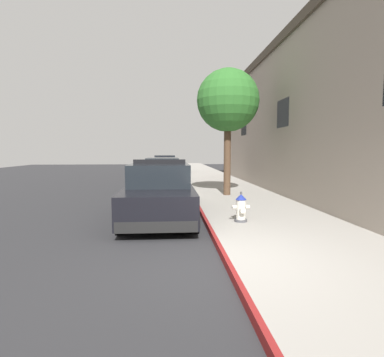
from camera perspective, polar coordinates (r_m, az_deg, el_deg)
ground_plane at (r=15.56m, az=-16.26°, el=-2.59°), size 32.04×60.00×0.20m
sidewalk_pavement at (r=15.43m, az=6.07°, el=-1.83°), size 3.48×60.00×0.15m
curb_painted_edge at (r=15.22m, az=-0.55°, el=-1.90°), size 0.08×60.00×0.15m
storefront_building at (r=14.45m, az=28.72°, el=9.87°), size 6.78×23.31×6.55m
police_cruiser at (r=8.98m, az=-5.95°, el=-2.49°), size 1.94×4.84×1.68m
parked_car_silver_ahead at (r=16.35m, az=-5.41°, el=0.91°), size 1.94×4.84×1.56m
parked_car_dark_far at (r=26.13m, az=-4.98°, el=2.47°), size 1.94×4.84×1.56m
fire_hydrant at (r=7.94m, az=8.97°, el=-5.35°), size 0.44×0.40×0.76m
street_tree at (r=12.77m, az=6.59°, el=13.92°), size 2.47×2.47×5.02m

